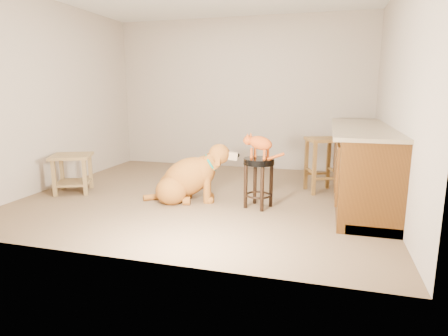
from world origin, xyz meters
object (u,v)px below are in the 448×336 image
(padded_stool, at_px, (259,173))
(tabby_kitten, at_px, (258,144))
(side_table, at_px, (72,168))
(golden_retriever, at_px, (188,178))
(wood_stool, at_px, (322,164))

(padded_stool, xyz_separation_m, tabby_kitten, (-0.01, 0.00, 0.34))
(side_table, xyz_separation_m, golden_retriever, (1.66, 0.03, -0.05))
(padded_stool, height_order, side_table, padded_stool)
(padded_stool, height_order, wood_stool, wood_stool)
(tabby_kitten, bearing_deg, padded_stool, -5.72)
(side_table, bearing_deg, golden_retriever, 1.13)
(golden_retriever, bearing_deg, padded_stool, -18.28)
(golden_retriever, bearing_deg, tabby_kitten, -17.98)
(golden_retriever, bearing_deg, side_table, 164.50)
(golden_retriever, xyz_separation_m, tabby_kitten, (0.89, -0.02, 0.48))
(side_table, distance_m, golden_retriever, 1.66)
(side_table, bearing_deg, wood_stool, 15.97)
(padded_stool, relative_size, wood_stool, 0.80)
(tabby_kitten, bearing_deg, golden_retriever, -162.38)
(wood_stool, relative_size, tabby_kitten, 1.46)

